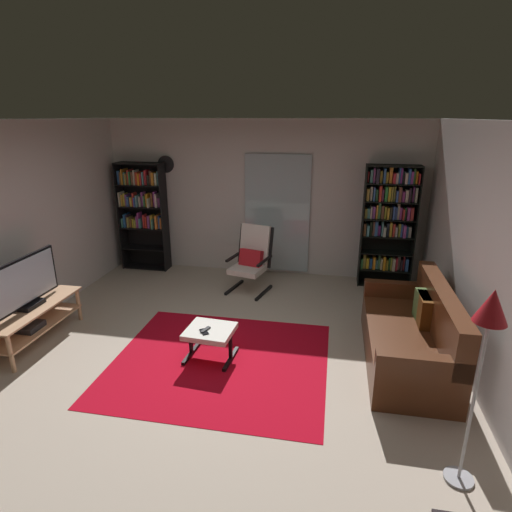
% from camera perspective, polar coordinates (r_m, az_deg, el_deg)
% --- Properties ---
extents(ground_plane, '(7.02, 7.02, 0.00)m').
position_cam_1_polar(ground_plane, '(4.99, -4.92, -13.47)').
color(ground_plane, '#BEAC9A').
extents(wall_back, '(5.60, 0.06, 2.60)m').
position_cam_1_polar(wall_back, '(7.19, 0.98, 7.80)').
color(wall_back, silver).
rests_on(wall_back, ground).
extents(wall_right, '(0.06, 6.00, 2.60)m').
position_cam_1_polar(wall_right, '(4.54, 29.56, -1.12)').
color(wall_right, silver).
rests_on(wall_right, ground).
extents(glass_door_panel, '(1.10, 0.01, 2.00)m').
position_cam_1_polar(glass_door_panel, '(7.14, 2.88, 5.66)').
color(glass_door_panel, silver).
extents(area_rug, '(2.39, 2.13, 0.01)m').
position_cam_1_polar(area_rug, '(4.90, -4.93, -14.06)').
color(area_rug, red).
rests_on(area_rug, ground).
extents(tv_stand, '(0.50, 1.35, 0.47)m').
position_cam_1_polar(tv_stand, '(5.78, -28.19, -7.55)').
color(tv_stand, tan).
rests_on(tv_stand, ground).
extents(television, '(0.20, 1.03, 0.62)m').
position_cam_1_polar(television, '(5.62, -28.77, -3.29)').
color(television, black).
rests_on(television, tv_stand).
extents(bookshelf_near_tv, '(0.82, 0.30, 1.89)m').
position_cam_1_polar(bookshelf_near_tv, '(7.66, -15.14, 6.35)').
color(bookshelf_near_tv, black).
rests_on(bookshelf_near_tv, ground).
extents(bookshelf_near_sofa, '(0.82, 0.30, 1.94)m').
position_cam_1_polar(bookshelf_near_sofa, '(6.92, 17.57, 4.67)').
color(bookshelf_near_sofa, black).
rests_on(bookshelf_near_sofa, ground).
extents(leather_sofa, '(0.83, 1.92, 0.89)m').
position_cam_1_polar(leather_sofa, '(5.05, 20.49, -10.15)').
color(leather_sofa, '#522A16').
rests_on(leather_sofa, ground).
extents(lounge_armchair, '(0.70, 0.76, 1.02)m').
position_cam_1_polar(lounge_armchair, '(6.56, -0.60, -0.16)').
color(lounge_armchair, black).
rests_on(lounge_armchair, ground).
extents(ottoman, '(0.55, 0.52, 0.37)m').
position_cam_1_polar(ottoman, '(4.83, -6.27, -10.50)').
color(ottoman, white).
rests_on(ottoman, ground).
extents(tv_remote, '(0.09, 0.15, 0.02)m').
position_cam_1_polar(tv_remote, '(4.77, -6.89, -9.92)').
color(tv_remote, black).
rests_on(tv_remote, ottoman).
extents(cell_phone, '(0.14, 0.15, 0.01)m').
position_cam_1_polar(cell_phone, '(4.74, -7.06, -10.18)').
color(cell_phone, black).
rests_on(cell_phone, ottoman).
extents(floor_lamp_by_sofa, '(0.22, 0.22, 1.57)m').
position_cam_1_polar(floor_lamp_by_sofa, '(3.23, 29.02, -8.42)').
color(floor_lamp_by_sofa, '#A5A5AD').
rests_on(floor_lamp_by_sofa, ground).
extents(wall_clock, '(0.29, 0.03, 0.29)m').
position_cam_1_polar(wall_clock, '(7.50, -12.15, 12.10)').
color(wall_clock, silver).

